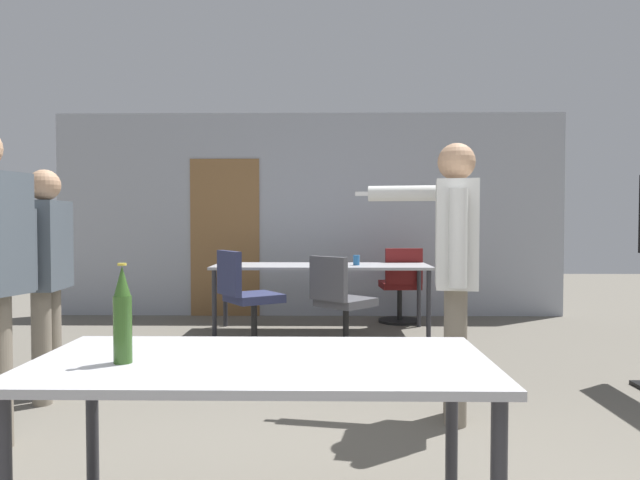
{
  "coord_description": "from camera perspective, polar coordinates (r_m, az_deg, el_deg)",
  "views": [
    {
      "loc": [
        0.25,
        -1.46,
        1.24
      ],
      "look_at": [
        0.19,
        2.7,
        1.1
      ],
      "focal_mm": 32.0,
      "sensor_mm": 36.0,
      "label": 1
    }
  ],
  "objects": [
    {
      "name": "back_wall",
      "position": [
        7.47,
        -1.29,
        2.47
      ],
      "size": [
        6.61,
        0.12,
        2.64
      ],
      "color": "#A3A8B2",
      "rests_on": "ground_plane"
    },
    {
      "name": "conference_table_near",
      "position": [
        2.08,
        -5.83,
        -13.77
      ],
      "size": [
        1.6,
        0.76,
        0.75
      ],
      "color": "#A8A8AD",
      "rests_on": "ground_plane"
    },
    {
      "name": "conference_table_far",
      "position": [
        6.36,
        0.16,
        -3.02
      ],
      "size": [
        2.4,
        0.77,
        0.75
      ],
      "color": "#A8A8AD",
      "rests_on": "ground_plane"
    },
    {
      "name": "person_center_tall",
      "position": [
        4.34,
        -25.92,
        -1.99
      ],
      "size": [
        0.77,
        0.61,
        1.59
      ],
      "rotation": [
        0.0,
        0.0,
        1.65
      ],
      "color": "slate",
      "rests_on": "ground_plane"
    },
    {
      "name": "person_near_casual",
      "position": [
        3.61,
        13.19,
        -1.35
      ],
      "size": [
        0.76,
        0.73,
        1.72
      ],
      "rotation": [
        0.0,
        0.0,
        1.4
      ],
      "color": "slate",
      "rests_on": "ground_plane"
    },
    {
      "name": "office_chair_far_left",
      "position": [
        5.54,
        -7.32,
        -6.22
      ],
      "size": [
        0.68,
        0.66,
        0.96
      ],
      "rotation": [
        0.0,
        0.0,
        5.3
      ],
      "color": "black",
      "rests_on": "ground_plane"
    },
    {
      "name": "office_chair_near_pushed",
      "position": [
        5.58,
        2.09,
        -6.58
      ],
      "size": [
        0.68,
        0.69,
        0.9
      ],
      "rotation": [
        0.0,
        0.0,
        5.55
      ],
      "color": "black",
      "rests_on": "ground_plane"
    },
    {
      "name": "office_chair_side_rolled",
      "position": [
        7.0,
        8.08,
        -4.78
      ],
      "size": [
        0.52,
        0.56,
        0.92
      ],
      "rotation": [
        0.0,
        0.0,
        0.07
      ],
      "color": "black",
      "rests_on": "ground_plane"
    },
    {
      "name": "beer_bottle",
      "position": [
        2.07,
        -19.14,
        -7.2
      ],
      "size": [
        0.06,
        0.06,
        0.34
      ],
      "color": "#2D511E",
      "rests_on": "conference_table_near"
    },
    {
      "name": "drink_cup",
      "position": [
        6.31,
        3.66,
        -2.03
      ],
      "size": [
        0.07,
        0.07,
        0.11
      ],
      "color": "#2866A3",
      "rests_on": "conference_table_far"
    }
  ]
}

